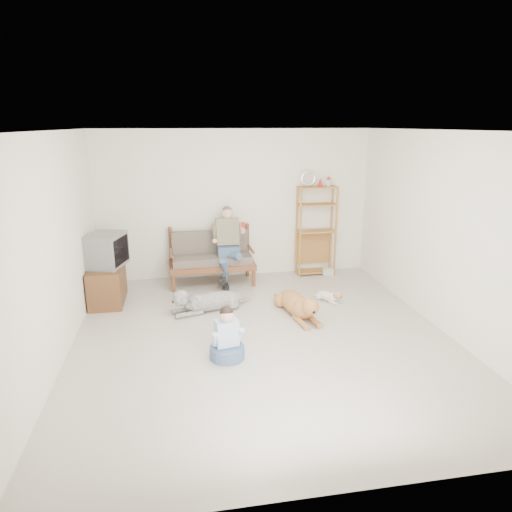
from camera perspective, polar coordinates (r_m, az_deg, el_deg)
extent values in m
plane|color=beige|center=(6.24, 0.90, -10.21)|extent=(5.50, 5.50, 0.00)
plane|color=silver|center=(5.59, 1.02, 15.43)|extent=(5.50, 5.50, 0.00)
plane|color=white|center=(8.43, -2.58, 6.44)|extent=(5.00, 0.00, 5.00)
plane|color=white|center=(3.26, 10.19, -9.94)|extent=(5.00, 0.00, 5.00)
plane|color=white|center=(5.85, -23.86, 0.70)|extent=(0.00, 5.50, 5.50)
plane|color=white|center=(6.69, 22.50, 2.66)|extent=(0.00, 5.50, 5.50)
cube|color=brown|center=(8.19, -5.53, -1.10)|extent=(1.52, 0.74, 0.10)
cube|color=#64584C|center=(8.16, -5.55, -0.33)|extent=(1.40, 0.64, 0.13)
cube|color=#64584C|center=(8.33, -5.72, 1.68)|extent=(1.38, 0.16, 0.45)
cylinder|color=brown|center=(8.34, -5.79, 3.11)|extent=(1.40, 0.09, 0.05)
cylinder|color=brown|center=(7.95, -10.35, -3.36)|extent=(0.07, 0.07, 0.30)
cylinder|color=brown|center=(8.43, -10.46, 0.08)|extent=(0.07, 0.07, 0.95)
cylinder|color=brown|center=(8.05, -0.34, -2.84)|extent=(0.07, 0.07, 0.30)
cylinder|color=brown|center=(8.52, -1.01, 0.53)|extent=(0.07, 0.07, 0.95)
cube|color=#44567D|center=(8.15, -3.49, 0.66)|extent=(0.38, 0.36, 0.19)
cube|color=gray|center=(8.16, -3.60, 3.09)|extent=(0.40, 0.27, 0.50)
sphere|color=#DAA288|center=(8.06, -3.62, 5.34)|extent=(0.20, 0.20, 0.20)
sphere|color=#524D49|center=(8.07, -3.64, 5.63)|extent=(0.18, 0.18, 0.18)
cylinder|color=red|center=(7.95, -1.62, 3.96)|extent=(0.07, 0.07, 0.09)
cube|color=#A16932|center=(8.51, 7.71, 8.50)|extent=(0.70, 0.29, 0.03)
torus|color=silver|center=(8.43, 6.53, 9.61)|extent=(0.29, 0.05, 0.29)
cone|color=red|center=(8.51, 8.04, 9.14)|extent=(0.09, 0.09, 0.15)
cylinder|color=#A16932|center=(8.43, 5.55, 2.83)|extent=(0.04, 0.04, 1.67)
cylinder|color=#A16932|center=(8.68, 5.09, 3.23)|extent=(0.04, 0.04, 1.67)
cylinder|color=#A16932|center=(8.64, 9.94, 2.98)|extent=(0.04, 0.04, 1.67)
cylinder|color=#A16932|center=(8.88, 9.37, 3.37)|extent=(0.04, 0.04, 1.67)
cube|color=silver|center=(8.83, 8.99, -1.90)|extent=(0.23, 0.19, 0.13)
cube|color=brown|center=(7.69, -18.08, -3.41)|extent=(0.51, 0.90, 0.60)
cube|color=brown|center=(7.53, -20.11, -4.03)|extent=(0.02, 0.40, 0.50)
cube|color=brown|center=(7.94, -19.59, -2.95)|extent=(0.02, 0.40, 0.50)
cube|color=slate|center=(7.57, -18.26, 0.72)|extent=(0.66, 0.75, 0.53)
cube|color=black|center=(7.47, -16.50, 0.67)|extent=(0.17, 0.52, 0.42)
cube|color=silver|center=(8.59, -10.77, -0.85)|extent=(0.12, 0.02, 0.08)
ellipsoid|color=#C07C42|center=(6.99, 4.91, -5.93)|extent=(0.49, 1.00, 0.30)
sphere|color=#C07C42|center=(6.74, 5.90, -6.63)|extent=(0.30, 0.30, 0.30)
sphere|color=#C07C42|center=(6.49, 6.82, -6.33)|extent=(0.24, 0.24, 0.24)
ellipsoid|color=#C07C42|center=(6.41, 7.23, -6.87)|extent=(0.13, 0.18, 0.09)
cylinder|color=#C07C42|center=(7.43, 3.41, -5.27)|extent=(0.23, 0.36, 0.05)
ellipsoid|color=#C07C42|center=(6.48, 6.06, -6.36)|extent=(0.06, 0.08, 0.12)
ellipsoid|color=#C07C42|center=(6.55, 7.39, -6.16)|extent=(0.06, 0.08, 0.12)
ellipsoid|color=silver|center=(7.11, -5.35, -5.63)|extent=(1.00, 0.58, 0.28)
sphere|color=silver|center=(7.01, -7.52, -5.85)|extent=(0.28, 0.28, 0.28)
sphere|color=silver|center=(6.90, -9.41, -5.21)|extent=(0.24, 0.24, 0.24)
ellipsoid|color=silver|center=(6.88, -10.27, -5.53)|extent=(0.20, 0.15, 0.09)
cylinder|color=silver|center=(7.31, -1.88, -5.64)|extent=(0.33, 0.26, 0.05)
ellipsoid|color=silver|center=(6.98, -9.43, -4.95)|extent=(0.09, 0.08, 0.12)
ellipsoid|color=silver|center=(6.83, -8.99, -5.41)|extent=(0.09, 0.08, 0.12)
ellipsoid|color=white|center=(7.54, 8.85, -4.97)|extent=(0.36, 0.42, 0.15)
sphere|color=white|center=(7.48, 9.57, -5.12)|extent=(0.15, 0.15, 0.15)
sphere|color=tan|center=(7.40, 10.20, -4.83)|extent=(0.14, 0.14, 0.14)
ellipsoid|color=tan|center=(7.37, 10.59, -5.05)|extent=(0.11, 0.12, 0.05)
cylinder|color=white|center=(7.67, 7.68, -4.93)|extent=(0.14, 0.11, 0.02)
cone|color=tan|center=(7.36, 9.90, -4.60)|extent=(0.04, 0.04, 0.05)
cone|color=tan|center=(7.43, 10.35, -4.41)|extent=(0.04, 0.04, 0.05)
torus|color=red|center=(7.41, 10.07, -4.87)|extent=(0.13, 0.13, 0.02)
cylinder|color=#44567D|center=(5.73, -3.62, -11.90)|extent=(0.43, 0.43, 0.16)
cube|color=silver|center=(5.63, -3.68, -9.54)|extent=(0.30, 0.22, 0.33)
sphere|color=#DAA288|center=(5.52, -3.71, -7.44)|extent=(0.18, 0.18, 0.18)
sphere|color=black|center=(5.52, -3.72, -7.12)|extent=(0.17, 0.17, 0.17)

